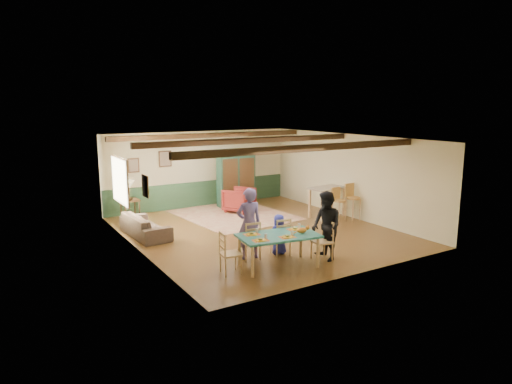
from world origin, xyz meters
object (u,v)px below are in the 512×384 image
dining_table (278,251)px  dining_chair_far_right (280,236)px  person_child (279,234)px  armoire (236,179)px  bar_stool_right (353,202)px  person_man (249,223)px  dining_chair_end_right (322,241)px  armchair (239,200)px  table_lamp (129,190)px  bar_stool_left (339,205)px  dining_chair_far_left (250,240)px  sofa (145,225)px  end_table (130,210)px  cat (302,230)px  person_woman (326,226)px  dining_chair_end_left (231,253)px  counter_table (327,202)px

dining_table → dining_chair_far_right: (0.50, 0.65, 0.10)m
dining_table → person_child: size_ratio=1.79×
armoire → bar_stool_right: armoire is taller
person_man → dining_chair_end_right: bearing=152.7°
armoire → armchair: armoire is taller
table_lamp → person_man: bearing=-75.2°
bar_stool_left → dining_chair_far_left: bearing=-161.0°
armchair → sofa: size_ratio=0.45×
dining_chair_end_right → end_table: size_ratio=1.42×
dining_chair_end_right → person_child: size_ratio=0.95×
bar_stool_left → bar_stool_right: 0.48m
cat → end_table: bearing=117.8°
dining_chair_far_right → person_woman: person_woman is taller
dining_chair_far_left → end_table: bearing=-67.0°
dining_table → dining_chair_far_left: size_ratio=1.89×
dining_chair_end_left → dining_chair_end_right: bearing=-90.0°
person_woman → end_table: 6.82m
person_child → armchair: person_child is taller
dining_table → dining_chair_far_right: 0.82m
person_child → table_lamp: table_lamp is taller
counter_table → person_man: bearing=-152.8°
bar_stool_left → sofa: bearing=162.2°
cat → bar_stool_left: bearing=45.6°
dining_chair_far_left → person_woman: (1.51, -0.95, 0.35)m
end_table → counter_table: bearing=-28.0°
dining_table → counter_table: counter_table is taller
dining_chair_far_right → cat: (0.03, -0.83, 0.36)m
person_child → dining_table: bearing=63.4°
dining_chair_end_right → end_table: bearing=-147.3°
sofa → bar_stool_right: bar_stool_right is taller
sofa → counter_table: size_ratio=1.72×
armchair → sofa: 3.86m
person_man → bar_stool_left: (4.20, 1.55, -0.32)m
dining_chair_far_right → person_child: size_ratio=0.95×
person_man → person_woman: person_man is taller
bar_stool_right → person_woman: bearing=-145.1°
dining_chair_far_left → sofa: bearing=-56.4°
dining_table → person_man: 1.01m
person_woman → end_table: person_woman is taller
dining_chair_far_left → dining_chair_end_right: same height
armoire → table_lamp: armoire is taller
armoire → armchair: bearing=-106.4°
person_woman → person_child: (-0.72, 0.91, -0.32)m
armoire → end_table: bearing=-174.3°
dining_chair_end_left → armchair: bearing=-22.4°
dining_chair_end_left → cat: bearing=-93.4°
dining_chair_end_right → cat: bearing=-80.5°
dining_table → table_lamp: table_lamp is taller
armchair → person_woman: bearing=50.7°
dining_chair_end_right → armchair: bearing=-179.4°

